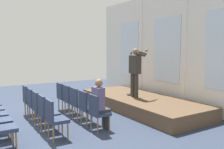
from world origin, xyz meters
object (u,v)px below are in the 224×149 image
(chair_r0_c1, at_px, (70,98))
(chair_r0_c4, at_px, (97,110))
(speaker, at_px, (135,69))
(chair_r1_c2, at_px, (40,106))
(chair_r0_c2, at_px, (78,101))
(chair_r1_c3, at_px, (46,111))
(chair_r0_c3, at_px, (87,105))
(chair_r1_c0, at_px, (29,98))
(chair_r1_c4, at_px, (54,117))
(mic_stand, at_px, (131,86))
(chair_r0_c0, at_px, (63,95))
(chair_r1_c1, at_px, (34,102))
(audience_r0_c4, at_px, (100,102))
(chair_r2_c4, at_px, (1,125))

(chair_r0_c1, relative_size, chair_r0_c4, 1.00)
(speaker, distance_m, chair_r1_c2, 3.41)
(chair_r0_c2, relative_size, chair_r1_c3, 1.00)
(chair_r0_c2, height_order, chair_r0_c3, same)
(speaker, xyz_separation_m, chair_r1_c0, (-1.17, -3.30, -0.87))
(chair_r0_c2, bearing_deg, chair_r1_c2, -90.00)
(chair_r1_c4, bearing_deg, chair_r0_c3, 118.70)
(chair_r0_c4, bearing_deg, mic_stand, 125.89)
(chair_r0_c0, bearing_deg, chair_r1_c2, -42.40)
(mic_stand, relative_size, chair_r1_c0, 1.65)
(chair_r0_c3, height_order, chair_r1_c4, same)
(chair_r1_c1, bearing_deg, audience_r0_c4, 33.13)
(chair_r0_c1, distance_m, chair_r0_c4, 1.84)
(speaker, xyz_separation_m, chair_r1_c1, (-0.56, -3.30, -0.87))
(chair_r0_c3, bearing_deg, chair_r0_c1, 180.00)
(chair_r1_c2, xyz_separation_m, chair_r1_c4, (1.23, 0.00, 0.00))
(speaker, relative_size, audience_r0_c4, 1.27)
(chair_r0_c3, bearing_deg, audience_r0_c4, 7.51)
(chair_r1_c4, bearing_deg, chair_r0_c4, 90.00)
(speaker, bearing_deg, chair_r1_c2, -89.11)
(chair_r1_c3, bearing_deg, chair_r0_c3, 90.00)
(chair_r0_c0, xyz_separation_m, audience_r0_c4, (2.45, 0.08, 0.20))
(chair_r1_c0, height_order, chair_r2_c4, same)
(chair_r0_c4, bearing_deg, chair_r1_c1, -148.67)
(chair_r0_c4, height_order, audience_r0_c4, audience_r0_c4)
(chair_r1_c0, bearing_deg, chair_r0_c2, 42.40)
(chair_r0_c3, xyz_separation_m, chair_r1_c1, (-1.23, -1.12, 0.00))
(chair_r1_c0, xyz_separation_m, chair_r1_c1, (0.61, 0.00, 0.00))
(chair_r2_c4, bearing_deg, chair_r1_c1, 148.67)
(chair_r1_c2, bearing_deg, chair_r0_c3, 61.30)
(chair_r1_c0, xyz_separation_m, chair_r1_c3, (1.84, 0.00, 0.00))
(chair_r0_c4, height_order, chair_r1_c4, same)
(speaker, distance_m, audience_r0_c4, 2.55)
(chair_r0_c1, relative_size, chair_r1_c0, 1.00)
(chair_r0_c1, height_order, chair_r1_c4, same)
(chair_r1_c2, distance_m, chair_r1_c4, 1.23)
(chair_r0_c2, height_order, chair_r1_c3, same)
(chair_r0_c1, distance_m, chair_r2_c4, 2.90)
(chair_r2_c4, bearing_deg, chair_r1_c2, 137.60)
(chair_r0_c1, bearing_deg, chair_r1_c0, -118.70)
(chair_r0_c3, bearing_deg, chair_r1_c1, -137.60)
(chair_r1_c2, bearing_deg, chair_r0_c1, 118.70)
(chair_r1_c0, height_order, chair_r1_c2, same)
(chair_r1_c4, height_order, chair_r2_c4, same)
(chair_r0_c1, bearing_deg, chair_r0_c0, 180.00)
(chair_r1_c0, relative_size, chair_r1_c1, 1.00)
(chair_r1_c0, distance_m, chair_r1_c1, 0.61)
(chair_r0_c4, bearing_deg, chair_r2_c4, -90.00)
(chair_r2_c4, bearing_deg, chair_r1_c3, 118.70)
(chair_r1_c2, bearing_deg, speaker, 90.89)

